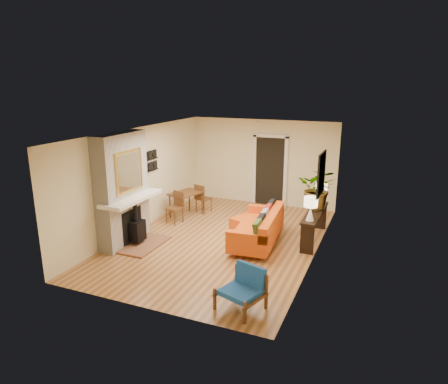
{
  "coord_description": "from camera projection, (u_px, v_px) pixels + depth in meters",
  "views": [
    {
      "loc": [
        3.54,
        -8.24,
        3.72
      ],
      "look_at": [
        0.0,
        0.2,
        1.15
      ],
      "focal_mm": 32.0,
      "sensor_mm": 36.0,
      "label": 1
    }
  ],
  "objects": [
    {
      "name": "console_table",
      "position": [
        315.0,
        218.0,
        9.46
      ],
      "size": [
        0.34,
        1.85,
        0.72
      ],
      "color": "black",
      "rests_on": "ground"
    },
    {
      "name": "sofa",
      "position": [
        261.0,
        228.0,
        9.37
      ],
      "size": [
        1.09,
        2.19,
        0.84
      ],
      "color": "silver",
      "rests_on": "ground"
    },
    {
      "name": "ottoman",
      "position": [
        248.0,
        223.0,
        10.16
      ],
      "size": [
        0.89,
        0.89,
        0.35
      ],
      "color": "silver",
      "rests_on": "ground"
    },
    {
      "name": "lamp_far",
      "position": [
        321.0,
        191.0,
        9.92
      ],
      "size": [
        0.3,
        0.3,
        0.54
      ],
      "color": "white",
      "rests_on": "console_table"
    },
    {
      "name": "houseplant",
      "position": [
        318.0,
        188.0,
        9.53
      ],
      "size": [
        0.91,
        0.79,
        1.0
      ],
      "primitive_type": "imported",
      "rotation": [
        0.0,
        0.0,
        0.01
      ],
      "color": "#1E5919",
      "rests_on": "console_table"
    },
    {
      "name": "dining_table",
      "position": [
        188.0,
        198.0,
        11.16
      ],
      "size": [
        0.97,
        1.6,
        0.84
      ],
      "color": "brown",
      "rests_on": "ground"
    },
    {
      "name": "blue_chair",
      "position": [
        244.0,
        286.0,
        6.7
      ],
      "size": [
        0.85,
        0.84,
        0.71
      ],
      "color": "brown",
      "rests_on": "ground"
    },
    {
      "name": "room_shell",
      "position": [
        276.0,
        170.0,
        11.42
      ],
      "size": [
        6.5,
        6.5,
        6.5
      ],
      "color": "#C08149",
      "rests_on": "ground"
    },
    {
      "name": "fireplace",
      "position": [
        124.0,
        192.0,
        9.16
      ],
      "size": [
        1.09,
        1.68,
        2.6
      ],
      "color": "white",
      "rests_on": "ground"
    },
    {
      "name": "lamp_near",
      "position": [
        311.0,
        206.0,
        8.74
      ],
      "size": [
        0.3,
        0.3,
        0.54
      ],
      "color": "white",
      "rests_on": "console_table"
    }
  ]
}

